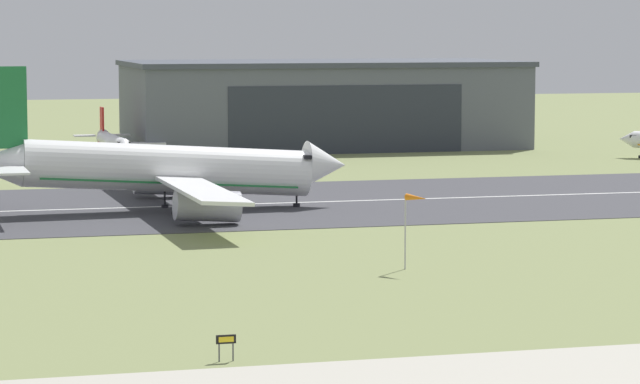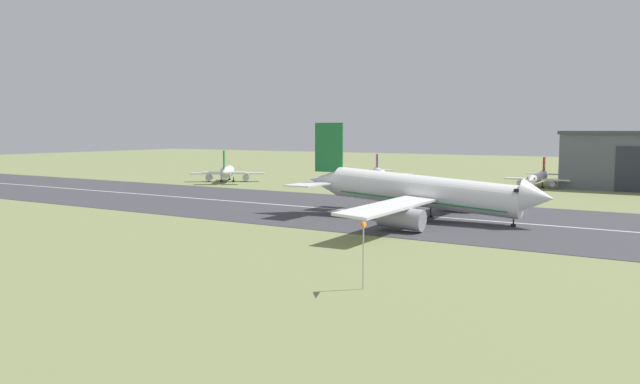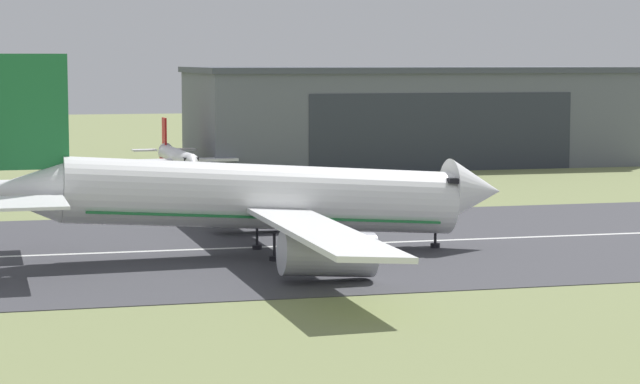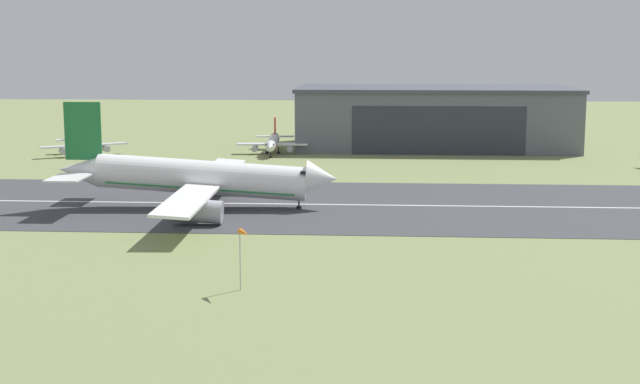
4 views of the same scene
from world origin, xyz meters
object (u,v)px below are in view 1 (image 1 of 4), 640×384
object	(u,v)px
airplane_landing	(165,170)
airplane_parked_east	(113,142)
windsock_pole	(415,203)
runway_sign	(226,342)

from	to	relation	value
airplane_landing	airplane_parked_east	size ratio (longest dim) A/B	2.44
airplane_landing	windsock_pole	size ratio (longest dim) A/B	8.60
airplane_landing	windsock_pole	world-z (taller)	airplane_landing
airplane_landing	windsock_pole	distance (m)	50.71
airplane_parked_east	windsock_pole	size ratio (longest dim) A/B	3.52
airplane_landing	airplane_parked_east	bearing A→B (deg)	87.68
airplane_parked_east	airplane_landing	bearing A→B (deg)	-92.32
airplane_landing	runway_sign	distance (m)	80.75
airplane_landing	runway_sign	xyz separation A→B (m)	(-8.67, -80.20, -3.55)
airplane_parked_east	runway_sign	size ratio (longest dim) A/B	13.79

